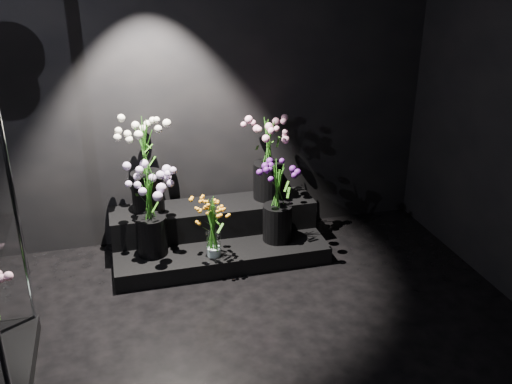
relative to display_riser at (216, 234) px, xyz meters
name	(u,v)px	position (x,y,z in m)	size (l,w,h in m)	color
floor	(264,380)	(-0.04, -1.65, -0.16)	(4.00, 4.00, 0.00)	black
wall_back	(200,81)	(-0.04, 0.35, 1.24)	(4.00, 4.00, 0.00)	black
display_riser	(216,234)	(0.00, 0.00, 0.00)	(1.74, 0.77, 0.39)	black
bouquet_orange_bells	(213,227)	(-0.09, -0.34, 0.23)	(0.28, 0.28, 0.48)	white
bouquet_lilac	(150,206)	(-0.55, -0.17, 0.40)	(0.39, 0.39, 0.73)	black
bouquet_purple	(278,197)	(0.48, -0.20, 0.38)	(0.35, 0.35, 0.70)	black
bouquet_cream_roses	(145,161)	(-0.54, 0.13, 0.67)	(0.38, 0.38, 0.79)	black
bouquet_pink_roses	(268,155)	(0.49, 0.13, 0.62)	(0.37, 0.37, 0.71)	black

